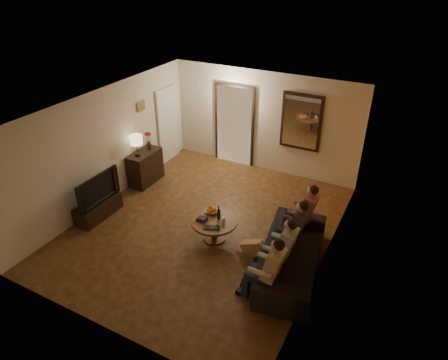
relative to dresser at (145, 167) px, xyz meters
The scene contains 33 objects.
floor 2.48m from the dresser, 22.83° to the right, with size 5.00×6.00×0.01m, color #411D11.
ceiling 3.28m from the dresser, 22.83° to the right, with size 5.00×6.00×0.01m, color white.
back_wall 3.17m from the dresser, 42.38° to the left, with size 5.00×0.02×2.60m, color beige.
front_wall 4.63m from the dresser, 60.32° to the right, with size 5.00×0.02×2.60m, color beige.
left_wall 1.32m from the dresser, 104.79° to the right, with size 0.02×6.00×2.60m, color beige.
right_wall 4.92m from the dresser, 11.28° to the right, with size 0.02×6.00×2.60m, color beige.
orange_accent 4.92m from the dresser, 11.30° to the right, with size 0.01×6.00×2.60m, color #BF5C20.
kitchen_doorway 2.58m from the dresser, 54.50° to the left, with size 1.00×0.06×2.10m, color #FFE0A5.
door_trim 2.57m from the dresser, 54.37° to the left, with size 1.12×0.04×2.22m, color black.
fridge_glimpse 2.70m from the dresser, 50.17° to the left, with size 0.45×0.03×1.70m, color silver.
mirror_frame 3.98m from the dresser, 31.77° to the left, with size 1.00×0.05×1.40m, color black.
mirror_glass 3.96m from the dresser, 31.39° to the left, with size 0.86×0.02×1.26m, color white.
white_door 1.50m from the dresser, 98.82° to the left, with size 0.06×0.85×2.04m, color white.
framed_art 1.50m from the dresser, 121.94° to the left, with size 0.03×0.28×0.24m, color #B28C33.
art_canvas 1.50m from the dresser, 120.15° to the left, with size 0.01×0.22×0.18m, color brown.
dresser is the anchor object (origin of this frame).
table_lamp 0.71m from the dresser, 90.00° to the right, with size 0.30×0.30×0.54m, color beige, non-canonical shape.
flower_vase 0.67m from the dresser, 90.00° to the left, with size 0.14×0.14×0.44m, color red, non-canonical shape.
tv_stand 1.71m from the dresser, 90.00° to the right, with size 0.45×1.09×0.36m, color black.
tv 1.72m from the dresser, 90.00° to the right, with size 0.15×1.16×0.67m, color black.
sofa 4.52m from the dresser, 17.43° to the right, with size 0.94×2.42×0.71m, color black.
person_a 4.78m from the dresser, 28.15° to the right, with size 0.60×0.40×1.20m, color tan, non-canonical shape.
person_b 4.53m from the dresser, 21.44° to the right, with size 0.60×0.40×1.20m, color tan, non-canonical shape.
person_c 4.34m from the dresser, 14.05° to the right, with size 0.60×0.40×1.20m, color tan, non-canonical shape.
person_d 4.24m from the dresser, ahead, with size 0.60×0.40×1.20m, color tan, non-canonical shape.
dog 3.86m from the dresser, 21.77° to the right, with size 0.56×0.24×0.56m, color #B77A54, non-canonical shape.
coffee_table 2.92m from the dresser, 25.05° to the right, with size 0.92×0.92×0.45m, color brown.
bowl 2.66m from the dresser, 22.39° to the right, with size 0.26×0.26×0.06m, color white.
oranges 2.66m from the dresser, 22.39° to the right, with size 0.20×0.20×0.08m, color #D85C12, non-canonical shape.
wine_bottle 2.93m from the dresser, 22.85° to the right, with size 0.07×0.07×0.31m, color black, non-canonical shape.
wine_glass 3.06m from the dresser, 22.77° to the right, with size 0.06×0.06×0.10m, color silver.
book_stack 2.76m from the dresser, 28.86° to the right, with size 0.20×0.15×0.07m, color black, non-canonical shape.
laptop 3.13m from the dresser, 28.92° to the right, with size 0.33×0.21×0.03m, color black.
Camera 1 is at (3.55, -5.88, 5.05)m, focal length 32.00 mm.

